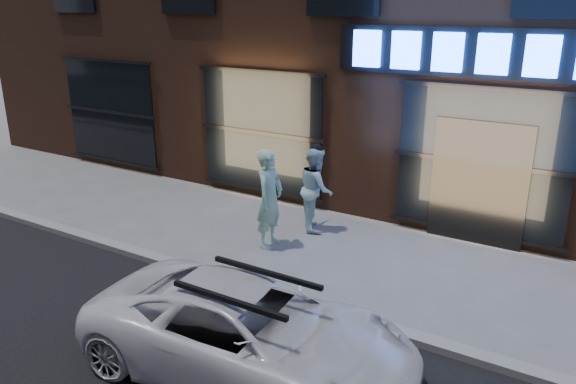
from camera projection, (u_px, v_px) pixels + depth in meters
The scene contains 5 objects.
ground at pixel (401, 338), 7.86m from camera, with size 90.00×90.00×0.00m, color slate.
curb at pixel (401, 334), 7.84m from camera, with size 60.00×0.25×0.12m, color gray.
man_bowtie at pixel (270, 199), 10.57m from camera, with size 0.69×0.46×1.90m, color #ADE3CB.
man_cap at pixel (316, 188), 11.44m from camera, with size 0.84×0.65×1.72m, color silver.
white_suv at pixel (249, 332), 6.95m from camera, with size 1.96×4.26×1.18m, color white.
Camera 1 is at (2.17, -6.63, 4.46)m, focal length 35.00 mm.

